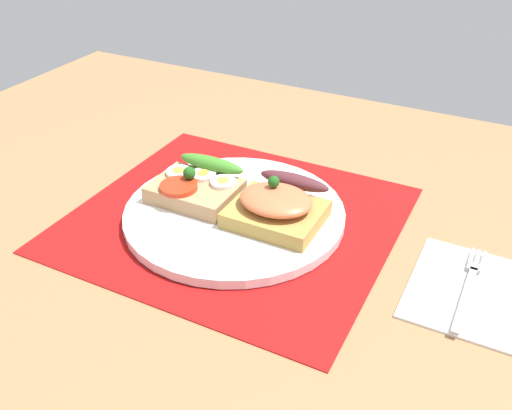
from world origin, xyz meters
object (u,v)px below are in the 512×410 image
(sandwich_egg_tomato, at_px, (196,186))
(fork, at_px, (469,285))
(napkin, at_px, (469,290))
(sandwich_salmon, at_px, (278,204))
(plate, at_px, (235,213))

(sandwich_egg_tomato, distance_m, fork, 0.34)
(napkin, bearing_deg, fork, 121.12)
(sandwich_egg_tomato, height_order, napkin, sandwich_egg_tomato)
(sandwich_salmon, bearing_deg, sandwich_egg_tomato, -178.66)
(sandwich_egg_tomato, relative_size, sandwich_salmon, 0.99)
(sandwich_salmon, height_order, fork, sandwich_salmon)
(plate, height_order, sandwich_salmon, sandwich_salmon)
(plate, xyz_separation_m, napkin, (0.28, -0.01, -0.01))
(plate, height_order, fork, plate)
(sandwich_salmon, xyz_separation_m, fork, (0.23, -0.01, -0.03))
(sandwich_egg_tomato, relative_size, napkin, 0.72)
(plate, bearing_deg, sandwich_egg_tomato, 175.62)
(sandwich_salmon, bearing_deg, plate, -172.88)
(sandwich_salmon, distance_m, fork, 0.23)
(plate, height_order, napkin, plate)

